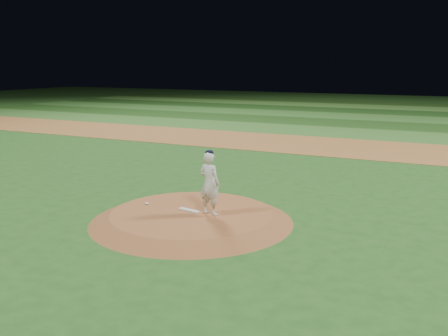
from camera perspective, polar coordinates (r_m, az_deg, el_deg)
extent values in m
plane|color=#21521A|center=(13.68, -3.70, -6.07)|extent=(120.00, 120.00, 0.00)
cube|color=#95602E|center=(26.44, 11.51, 2.49)|extent=(70.00, 6.00, 0.02)
cube|color=#336926|center=(31.74, 14.05, 3.91)|extent=(70.00, 5.00, 0.02)
cube|color=#1C4616|center=(36.61, 15.72, 4.84)|extent=(70.00, 5.00, 0.02)
cube|color=#316A26|center=(41.51, 17.00, 5.55)|extent=(70.00, 5.00, 0.02)
cube|color=#1A4315|center=(46.43, 18.01, 6.10)|extent=(70.00, 5.00, 0.02)
cube|color=#3E7A2C|center=(51.37, 18.83, 6.55)|extent=(70.00, 5.00, 0.02)
cube|color=#214717|center=(56.31, 19.50, 6.92)|extent=(70.00, 5.00, 0.02)
cone|color=brown|center=(13.64, -3.71, -5.57)|extent=(5.50, 5.50, 0.25)
cube|color=silver|center=(13.74, -4.03, -4.83)|extent=(0.66, 0.28, 0.03)
ellipsoid|color=white|center=(14.47, -8.81, -4.02)|extent=(0.11, 0.11, 0.06)
imported|color=silver|center=(13.18, -1.66, -1.78)|extent=(0.68, 0.50, 1.70)
ellipsoid|color=black|center=(13.01, -1.69, 1.77)|extent=(0.22, 0.22, 0.15)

